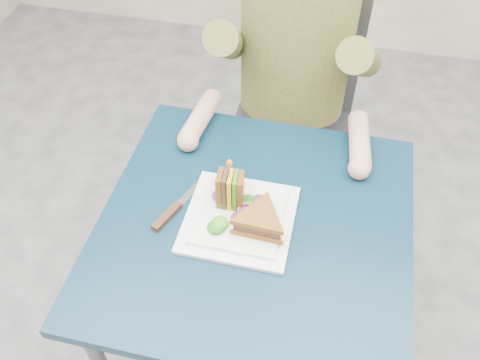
% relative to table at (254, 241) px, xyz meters
% --- Properties ---
extents(ground, '(4.00, 4.00, 0.00)m').
position_rel_table_xyz_m(ground, '(0.00, 0.00, -0.65)').
color(ground, '#58585B').
rests_on(ground, ground).
extents(table, '(0.75, 0.75, 0.73)m').
position_rel_table_xyz_m(table, '(0.00, 0.00, 0.00)').
color(table, black).
rests_on(table, ground).
extents(chair, '(0.42, 0.40, 0.93)m').
position_rel_table_xyz_m(chair, '(0.00, 0.70, -0.11)').
color(chair, '#47474C').
rests_on(chair, ground).
extents(diner, '(0.54, 0.59, 0.74)m').
position_rel_table_xyz_m(diner, '(-0.00, 0.59, 0.26)').
color(diner, brown).
rests_on(diner, chair).
extents(plate, '(0.26, 0.26, 0.02)m').
position_rel_table_xyz_m(plate, '(-0.04, -0.00, 0.09)').
color(plate, white).
rests_on(plate, table).
extents(sandwich_flat, '(0.15, 0.15, 0.05)m').
position_rel_table_xyz_m(sandwich_flat, '(0.02, -0.03, 0.12)').
color(sandwich_flat, brown).
rests_on(sandwich_flat, plate).
extents(sandwich_upright, '(0.09, 0.15, 0.15)m').
position_rel_table_xyz_m(sandwich_upright, '(-0.07, 0.04, 0.13)').
color(sandwich_upright, brown).
rests_on(sandwich_upright, plate).
extents(fork, '(0.04, 0.18, 0.01)m').
position_rel_table_xyz_m(fork, '(-0.14, 0.02, 0.08)').
color(fork, silver).
rests_on(fork, table).
extents(knife, '(0.09, 0.21, 0.02)m').
position_rel_table_xyz_m(knife, '(-0.21, -0.02, 0.09)').
color(knife, silver).
rests_on(knife, table).
extents(toothpick, '(0.01, 0.01, 0.06)m').
position_rel_table_xyz_m(toothpick, '(-0.07, 0.04, 0.20)').
color(toothpick, tan).
rests_on(toothpick, sandwich_upright).
extents(toothpick_frill, '(0.01, 0.01, 0.02)m').
position_rel_table_xyz_m(toothpick_frill, '(-0.07, 0.04, 0.23)').
color(toothpick_frill, orange).
rests_on(toothpick_frill, sandwich_upright).
extents(lettuce_spill, '(0.15, 0.13, 0.02)m').
position_rel_table_xyz_m(lettuce_spill, '(-0.03, 0.01, 0.11)').
color(lettuce_spill, '#337A14').
rests_on(lettuce_spill, plate).
extents(onion_ring, '(0.04, 0.04, 0.02)m').
position_rel_table_xyz_m(onion_ring, '(-0.02, 0.00, 0.11)').
color(onion_ring, '#9E4C7A').
rests_on(onion_ring, plate).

